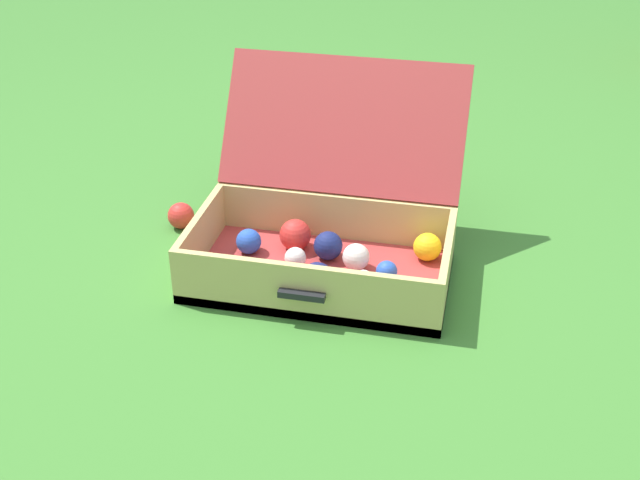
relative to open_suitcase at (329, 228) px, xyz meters
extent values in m
plane|color=#3D7A2D|center=(-0.05, -0.14, -0.11)|extent=(16.00, 16.00, 0.00)
cube|color=#B23838|center=(-0.01, -0.07, -0.10)|extent=(0.64, 0.37, 0.03)
cube|color=tan|center=(-0.32, -0.07, -0.03)|extent=(0.02, 0.37, 0.15)
cube|color=tan|center=(0.31, -0.07, -0.03)|extent=(0.02, 0.37, 0.15)
cube|color=tan|center=(-0.01, -0.25, -0.03)|extent=(0.61, 0.02, 0.15)
cube|color=tan|center=(-0.01, 0.10, -0.03)|extent=(0.61, 0.02, 0.15)
cube|color=#B23838|center=(-0.01, 0.22, 0.19)|extent=(0.64, 0.22, 0.31)
cube|color=black|center=(-0.01, -0.27, -0.03)|extent=(0.11, 0.02, 0.02)
sphere|color=white|center=(-0.07, -0.07, -0.06)|extent=(0.05, 0.05, 0.05)
sphere|color=navy|center=(0.00, -0.01, -0.05)|extent=(0.07, 0.07, 0.07)
sphere|color=navy|center=(0.01, -0.17, -0.04)|extent=(0.08, 0.08, 0.08)
sphere|color=red|center=(0.16, -0.20, -0.06)|extent=(0.05, 0.05, 0.05)
sphere|color=purple|center=(-0.18, -0.19, -0.06)|extent=(0.05, 0.05, 0.05)
sphere|color=blue|center=(-0.10, -0.20, -0.06)|extent=(0.04, 0.04, 0.04)
sphere|color=white|center=(0.11, -0.12, -0.06)|extent=(0.05, 0.05, 0.05)
sphere|color=red|center=(-0.09, 0.02, -0.04)|extent=(0.08, 0.08, 0.08)
sphere|color=blue|center=(0.16, -0.08, -0.06)|extent=(0.05, 0.05, 0.05)
sphere|color=yellow|center=(0.25, 0.04, -0.05)|extent=(0.07, 0.07, 0.07)
sphere|color=white|center=(0.08, -0.04, -0.05)|extent=(0.07, 0.07, 0.07)
sphere|color=blue|center=(-0.21, -0.03, -0.05)|extent=(0.07, 0.07, 0.07)
sphere|color=#D1B784|center=(0.23, -0.17, -0.05)|extent=(0.07, 0.07, 0.07)
sphere|color=red|center=(-0.44, 0.10, -0.07)|extent=(0.07, 0.07, 0.07)
camera|label=1|loc=(0.37, -1.77, 1.05)|focal=46.13mm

